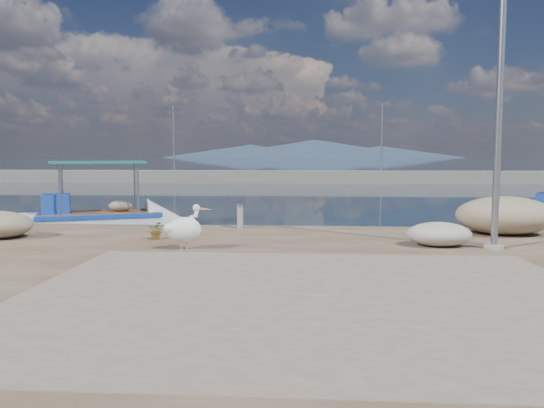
% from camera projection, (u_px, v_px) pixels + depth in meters
% --- Properties ---
extents(ground, '(1400.00, 1400.00, 0.00)m').
position_uv_depth(ground, '(260.00, 281.00, 11.29)').
color(ground, '#162635').
rests_on(ground, ground).
extents(quay, '(44.00, 22.00, 0.50)m').
position_uv_depth(quay, '(207.00, 397.00, 5.31)').
color(quay, '#4F3922').
rests_on(quay, ground).
extents(quay_patch, '(9.00, 7.00, 0.01)m').
position_uv_depth(quay_patch, '(307.00, 296.00, 8.20)').
color(quay_patch, gray).
rests_on(quay_patch, quay).
extents(breakwater, '(120.00, 2.20, 7.50)m').
position_uv_depth(breakwater, '(297.00, 177.00, 50.98)').
color(breakwater, gray).
rests_on(breakwater, ground).
extents(mountains, '(370.00, 280.00, 22.00)m').
position_uv_depth(mountains, '(310.00, 150.00, 655.96)').
color(mountains, '#28384C').
rests_on(mountains, ground).
extents(boat_left, '(6.26, 4.09, 2.87)m').
position_uv_depth(boat_left, '(99.00, 222.00, 19.47)').
color(boat_left, white).
rests_on(boat_left, ground).
extents(pelican, '(1.10, 0.70, 1.05)m').
position_uv_depth(pelican, '(185.00, 228.00, 12.18)').
color(pelican, tan).
rests_on(pelican, quay).
extents(lamp_post, '(0.44, 0.96, 7.00)m').
position_uv_depth(lamp_post, '(499.00, 106.00, 12.06)').
color(lamp_post, gray).
rests_on(lamp_post, quay).
extents(bollard_near, '(0.24, 0.24, 0.73)m').
position_uv_depth(bollard_near, '(240.00, 215.00, 15.85)').
color(bollard_near, gray).
rests_on(bollard_near, quay).
extents(potted_plant, '(0.46, 0.40, 0.47)m').
position_uv_depth(potted_plant, '(156.00, 230.00, 13.72)').
color(potted_plant, '#33722D').
rests_on(potted_plant, quay).
extents(net_pile_d, '(1.53, 1.15, 0.57)m').
position_uv_depth(net_pile_d, '(439.00, 234.00, 12.70)').
color(net_pile_d, '#B9B4AB').
rests_on(net_pile_d, quay).
extents(net_pile_c, '(2.66, 1.90, 1.05)m').
position_uv_depth(net_pile_c, '(505.00, 215.00, 14.57)').
color(net_pile_c, tan).
rests_on(net_pile_c, quay).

